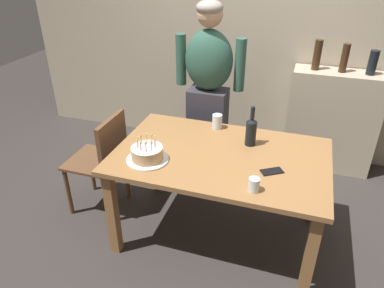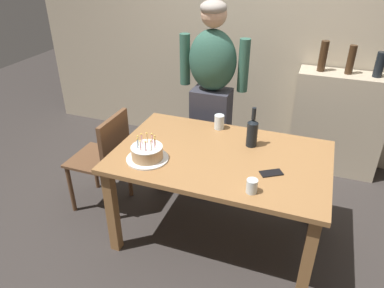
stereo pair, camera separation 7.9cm
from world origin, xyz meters
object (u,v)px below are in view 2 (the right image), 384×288
object	(u,v)px
water_glass_far	(252,186)
cell_phone	(271,173)
person_man_bearded	(212,95)
birthday_cake	(147,153)
wine_bottle	(252,132)
dining_chair	(106,155)
water_glass_near	(219,122)

from	to	relation	value
water_glass_far	cell_phone	xyz separation A→B (m)	(0.08, 0.24, -0.04)
person_man_bearded	birthday_cake	bearing A→B (deg)	81.07
wine_bottle	cell_phone	world-z (taller)	wine_bottle
birthday_cake	cell_phone	world-z (taller)	birthday_cake
water_glass_far	dining_chair	distance (m)	1.36
dining_chair	wine_bottle	bearing A→B (deg)	98.66
water_glass_near	cell_phone	world-z (taller)	water_glass_near
birthday_cake	wine_bottle	xyz separation A→B (m)	(0.63, 0.44, 0.07)
water_glass_near	water_glass_far	xyz separation A→B (m)	(0.42, -0.74, -0.01)
water_glass_near	person_man_bearded	xyz separation A→B (m)	(-0.18, 0.35, 0.08)
birthday_cake	wine_bottle	size ratio (longest dim) A/B	0.97
water_glass_near	wine_bottle	distance (m)	0.36
wine_bottle	dining_chair	world-z (taller)	wine_bottle
wine_bottle	person_man_bearded	world-z (taller)	person_man_bearded
water_glass_near	dining_chair	world-z (taller)	dining_chair
person_man_bearded	dining_chair	distance (m)	1.04
water_glass_far	wine_bottle	bearing A→B (deg)	102.25
wine_bottle	person_man_bearded	xyz separation A→B (m)	(-0.48, 0.54, 0.02)
water_glass_near	cell_phone	xyz separation A→B (m)	(0.50, -0.50, -0.05)
cell_phone	wine_bottle	bearing A→B (deg)	89.43
water_glass_near	wine_bottle	xyz separation A→B (m)	(0.30, -0.18, 0.06)
birthday_cake	person_man_bearded	bearing A→B (deg)	81.07
wine_bottle	dining_chair	size ratio (longest dim) A/B	0.35
cell_phone	person_man_bearded	distance (m)	1.10
water_glass_far	dining_chair	xyz separation A→B (m)	(-1.27, 0.38, -0.27)
water_glass_near	water_glass_far	bearing A→B (deg)	-60.40
wine_bottle	cell_phone	xyz separation A→B (m)	(0.20, -0.32, -0.11)
water_glass_near	dining_chair	size ratio (longest dim) A/B	0.13
dining_chair	water_glass_near	bearing A→B (deg)	112.85
person_man_bearded	dining_chair	size ratio (longest dim) A/B	1.90
birthday_cake	wine_bottle	world-z (taller)	wine_bottle
birthday_cake	dining_chair	bearing A→B (deg)	153.41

